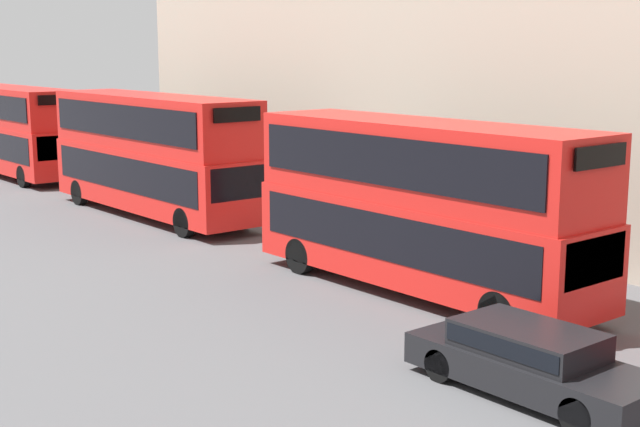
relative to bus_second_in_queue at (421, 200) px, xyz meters
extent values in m
cube|color=red|center=(0.00, 0.01, -1.04)|extent=(2.55, 10.23, 2.06)
cube|color=red|center=(0.00, 0.01, 0.98)|extent=(2.50, 10.03, 2.00)
cube|color=black|center=(0.00, 0.01, -0.80)|extent=(2.59, 9.41, 1.15)
cube|color=black|center=(0.00, 0.01, 1.08)|extent=(2.59, 9.41, 1.20)
cube|color=black|center=(0.00, -5.08, -0.63)|extent=(2.17, 0.06, 1.03)
cube|color=black|center=(0.00, -5.08, 1.58)|extent=(1.78, 0.06, 0.48)
cylinder|color=black|center=(-1.12, -3.51, -1.92)|extent=(0.30, 1.00, 1.00)
cylinder|color=black|center=(1.13, -3.51, -1.92)|extent=(0.30, 1.00, 1.00)
cylinder|color=black|center=(-1.12, 3.52, -1.92)|extent=(0.30, 1.00, 1.00)
cylinder|color=black|center=(1.13, 3.52, -1.92)|extent=(0.30, 1.00, 1.00)
cube|color=red|center=(0.00, 13.76, -0.98)|extent=(2.55, 11.25, 2.19)
cube|color=red|center=(0.00, 13.76, 1.10)|extent=(2.50, 11.03, 1.96)
cube|color=black|center=(0.00, 13.76, -0.72)|extent=(2.59, 10.35, 1.23)
cube|color=black|center=(0.00, 13.76, 1.19)|extent=(2.59, 10.35, 1.17)
cube|color=black|center=(0.00, 8.16, -0.54)|extent=(2.17, 0.06, 1.10)
cube|color=black|center=(0.00, 8.16, 1.68)|extent=(1.78, 0.06, 0.47)
cylinder|color=black|center=(-1.12, 9.73, -1.92)|extent=(0.30, 1.00, 1.00)
cylinder|color=black|center=(1.13, 9.73, -1.92)|extent=(0.30, 1.00, 1.00)
cylinder|color=black|center=(-1.12, 17.79, -1.92)|extent=(0.30, 1.00, 1.00)
cylinder|color=black|center=(1.13, 17.79, -1.92)|extent=(0.30, 1.00, 1.00)
cube|color=red|center=(0.00, 27.43, -0.99)|extent=(2.55, 10.92, 2.16)
cube|color=red|center=(0.00, 27.43, 0.99)|extent=(2.50, 10.70, 1.81)
cube|color=black|center=(0.00, 27.43, -0.74)|extent=(2.59, 10.04, 1.21)
cube|color=black|center=(0.00, 27.43, 1.08)|extent=(2.59, 10.04, 1.09)
cube|color=black|center=(0.00, 22.00, -0.56)|extent=(2.17, 0.06, 1.08)
cube|color=black|center=(0.00, 22.00, 1.53)|extent=(1.78, 0.06, 0.43)
cylinder|color=black|center=(-1.12, 23.57, -1.92)|extent=(0.30, 1.00, 1.00)
cylinder|color=black|center=(1.13, 23.57, -1.92)|extent=(0.30, 1.00, 1.00)
cylinder|color=black|center=(1.13, 31.29, -1.92)|extent=(0.30, 1.00, 1.00)
cube|color=black|center=(-3.40, -6.11, -1.95)|extent=(1.77, 4.74, 0.60)
cube|color=black|center=(-3.40, -5.99, -1.40)|extent=(1.56, 2.61, 0.49)
cube|color=black|center=(-3.40, -5.99, -1.38)|extent=(1.59, 2.48, 0.32)
cylinder|color=black|center=(-4.18, -7.63, -2.10)|extent=(0.22, 0.64, 0.64)
cylinder|color=black|center=(-2.62, -7.63, -2.10)|extent=(0.22, 0.64, 0.64)
cylinder|color=black|center=(-4.18, -4.59, -2.10)|extent=(0.22, 0.64, 0.64)
cylinder|color=black|center=(-2.62, -4.59, -2.10)|extent=(0.22, 0.64, 0.64)
cylinder|color=maroon|center=(2.87, 8.61, -1.73)|extent=(0.36, 0.36, 1.38)
sphere|color=tan|center=(2.87, 8.61, -0.93)|extent=(0.22, 0.22, 0.22)
camera|label=1|loc=(-16.13, -15.46, 3.81)|focal=50.00mm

